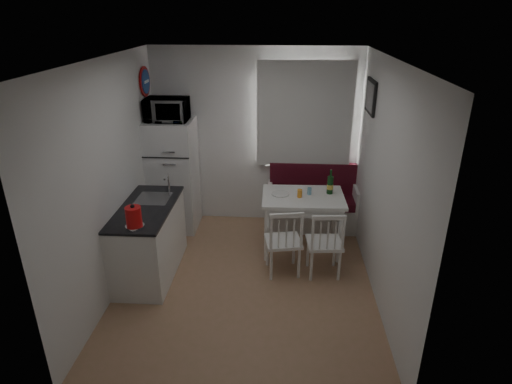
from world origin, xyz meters
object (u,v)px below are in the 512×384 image
Objects in this scene: dining_table at (303,202)px; wine_bottle at (330,182)px; kitchen_counter at (149,240)px; chair_right at (326,238)px; bench at (312,207)px; fridge at (173,175)px; kettle at (134,217)px; chair_left at (283,236)px; microwave at (167,110)px.

wine_bottle reaches higher than dining_table.
wine_bottle is (2.24, 0.77, 0.51)m from kitchen_counter.
kitchen_counter is 2.14m from chair_right.
bench is 2.82× the size of chair_right.
kettle is (0.03, -1.78, 0.21)m from fridge.
chair_left is at bearing -128.20° from wine_bottle.
wine_bottle is at bearing 77.74° from chair_right.
kettle is at bearing -84.72° from kitchen_counter.
kitchen_counter is 1.30m from fridge.
fridge reaches higher than wine_bottle.
kitchen_counter is 3.98× the size of wine_bottle.
bench is at bearing 43.24° from kettle.
chair_right is 2.21m from kettle.
bench is at bearing 3.12° from fridge.
kitchen_counter is 4.92× the size of kettle.
fridge reaches higher than chair_right.
wine_bottle is at bearing 19.07° from kitchen_counter.
chair_left reaches higher than chair_right.
kettle reaches higher than bench.
dining_table is 1.96m from fridge.
microwave is at bearing 146.03° from chair_right.
chair_left is (-0.25, -0.66, -0.15)m from dining_table.
fridge is (-2.12, 1.23, 0.27)m from chair_right.
kitchen_counter reaches higher than chair_right.
kettle is (0.03, -1.73, -0.76)m from microwave.
bench is 4.05× the size of wine_bottle.
wine_bottle is at bearing -10.76° from microwave.
bench is at bearing 33.34° from kitchen_counter.
bench is at bearing 106.79° from wine_bottle.
wine_bottle reaches higher than bench.
chair_left is 0.86× the size of microwave.
kettle reaches higher than chair_left.
bench is 1.37m from chair_right.
kitchen_counter is 0.81× the size of fridge.
fridge is at bearing -176.88° from bench.
wine_bottle reaches higher than chair_left.
chair_left is at bearing 0.36° from kitchen_counter.
chair_left is (-0.42, -1.35, 0.24)m from bench.
kitchen_counter is 2.32× the size of microwave.
dining_table is at bearing 105.94° from chair_right.
bench is at bearing 88.45° from chair_right.
wine_bottle is (0.18, -0.58, 0.65)m from bench.
kitchen_counter is at bearing -90.90° from fridge.
wine_bottle is (2.22, -0.47, 0.15)m from fridge.
dining_table is 0.72m from chair_left.
chair_left is 2.36m from microwave.
bench is 5.00× the size of kettle.
wine_bottle is at bearing -73.21° from bench.
fridge is 2.89× the size of microwave.
kettle is 2.55m from wine_bottle.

